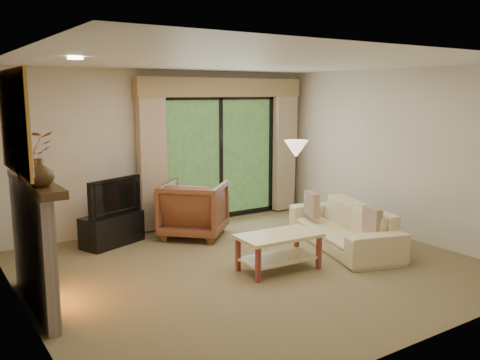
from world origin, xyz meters
TOP-DOWN VIEW (x-y plane):
  - floor at (0.00, 0.00)m, footprint 5.50×5.50m
  - ceiling at (0.00, 0.00)m, footprint 5.50×5.50m
  - wall_back at (0.00, 2.50)m, footprint 5.00×0.00m
  - wall_front at (0.00, -2.50)m, footprint 5.00×0.00m
  - wall_left at (-2.75, 0.00)m, footprint 0.00×5.00m
  - wall_right at (2.75, 0.00)m, footprint 0.00×5.00m
  - fireplace at (-2.63, 0.20)m, footprint 0.24×1.70m
  - mirror at (-2.71, 0.20)m, footprint 0.07×1.45m
  - sliding_door at (1.00, 2.45)m, footprint 2.26×0.10m
  - curtain_left at (-0.35, 2.34)m, footprint 0.45×0.18m
  - curtain_right at (2.35, 2.34)m, footprint 0.45×0.18m
  - cornice at (1.00, 2.36)m, footprint 3.20×0.24m
  - media_console at (-1.19, 1.95)m, footprint 1.01×0.73m
  - tv at (-1.19, 1.95)m, footprint 0.93×0.47m
  - armchair at (0.04, 1.68)m, footprint 1.34×1.34m
  - sofa at (1.61, 0.00)m, footprint 1.42×2.28m
  - pillow_near at (1.54, -0.61)m, footprint 0.20×0.38m
  - pillow_far at (1.54, 0.62)m, footprint 0.21×0.39m
  - coffee_table at (0.20, -0.28)m, footprint 1.07×0.63m
  - floor_lamp at (1.71, 1.22)m, footprint 0.48×0.48m
  - vase at (-2.61, -0.30)m, footprint 0.29×0.29m
  - branches at (-2.61, 0.13)m, footprint 0.52×0.48m

SIDE VIEW (x-z plane):
  - floor at x=0.00m, z-range 0.00..0.00m
  - media_console at x=-1.19m, z-range 0.00..0.46m
  - coffee_table at x=0.20m, z-range 0.00..0.47m
  - sofa at x=1.61m, z-range 0.00..0.62m
  - armchair at x=0.04m, z-range 0.00..0.87m
  - pillow_near at x=1.54m, z-range 0.34..0.71m
  - pillow_far at x=1.54m, z-range 0.34..0.72m
  - fireplace at x=-2.63m, z-range 0.00..1.37m
  - floor_lamp at x=1.71m, z-range 0.00..1.47m
  - tv at x=-1.19m, z-range 0.46..1.01m
  - sliding_door at x=1.00m, z-range 0.02..2.18m
  - curtain_left at x=-0.35m, z-range 0.02..2.38m
  - curtain_right at x=2.35m, z-range 0.02..2.38m
  - wall_back at x=0.00m, z-range -1.20..3.80m
  - wall_front at x=0.00m, z-range -1.20..3.80m
  - wall_left at x=-2.75m, z-range -1.20..3.80m
  - wall_right at x=2.75m, z-range -1.20..3.80m
  - vase at x=-2.61m, z-range 1.37..1.63m
  - branches at x=-2.61m, z-range 1.37..1.86m
  - mirror at x=-2.71m, z-range 1.44..2.46m
  - cornice at x=1.00m, z-range 2.16..2.48m
  - ceiling at x=0.00m, z-range 2.60..2.60m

